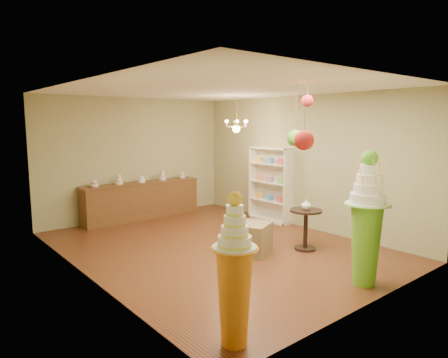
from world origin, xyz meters
TOP-DOWN VIEW (x-y plane):
  - floor at (0.00, 0.00)m, footprint 6.50×6.50m
  - ceiling at (0.00, 0.00)m, footprint 6.50×6.50m
  - wall_back at (0.00, 3.25)m, footprint 5.00×0.04m
  - wall_front at (0.00, -3.25)m, footprint 5.00×0.04m
  - wall_left at (-2.50, 0.00)m, footprint 0.04×6.50m
  - wall_right at (2.50, 0.00)m, footprint 0.04×6.50m
  - pedestal_green at (0.56, -2.85)m, footprint 0.68×0.68m
  - pedestal_orange at (-1.99, -2.85)m, footprint 0.60×0.60m
  - burlap_riser at (0.25, -0.74)m, footprint 0.83×0.83m
  - sideboard at (0.00, 2.97)m, footprint 3.04×0.54m
  - shelving_unit at (2.34, 0.80)m, footprint 0.33×1.20m
  - round_table at (1.20, -1.22)m, footprint 0.69×0.69m
  - vase at (1.20, -1.22)m, footprint 0.19×0.19m
  - pom_red_left at (-0.36, -2.41)m, footprint 0.27×0.27m
  - pom_green_mid at (0.51, -1.51)m, footprint 0.28×0.28m
  - pom_red_right at (0.32, -1.89)m, footprint 0.18×0.18m
  - chandelier at (1.40, 1.00)m, footprint 0.64×0.64m

SIDE VIEW (x-z plane):
  - floor at x=0.00m, z-range 0.00..0.00m
  - burlap_riser at x=0.25m, z-range 0.00..0.57m
  - sideboard at x=0.00m, z-range -0.10..1.06m
  - round_table at x=1.20m, z-range 0.11..0.88m
  - pedestal_orange at x=-1.99m, z-range -0.16..1.53m
  - pedestal_green at x=0.56m, z-range -0.14..1.86m
  - vase at x=1.20m, z-range 0.77..0.97m
  - shelving_unit at x=2.34m, z-range 0.00..1.80m
  - wall_back at x=0.00m, z-range 0.00..3.00m
  - wall_front at x=0.00m, z-range 0.00..3.00m
  - wall_left at x=-2.50m, z-range 0.00..3.00m
  - wall_right at x=2.50m, z-range 0.00..3.00m
  - pom_green_mid at x=0.51m, z-range 1.63..2.64m
  - pom_red_left at x=-0.36m, z-range 1.65..2.64m
  - chandelier at x=1.40m, z-range 1.88..2.73m
  - pom_red_right at x=0.32m, z-range 2.53..2.91m
  - ceiling at x=0.00m, z-range 3.00..3.00m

